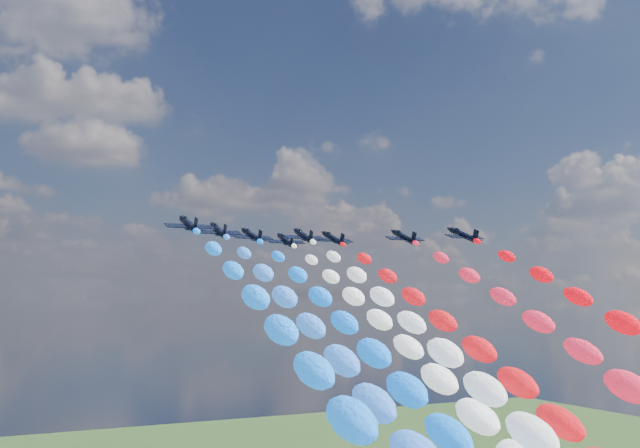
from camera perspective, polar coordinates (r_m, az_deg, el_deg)
jet_0 at (r=140.31m, az=-9.60°, el=-0.00°), size 8.65×11.74×6.16m
jet_1 at (r=152.99m, az=-7.45°, el=-0.46°), size 8.93×11.95×6.16m
jet_2 at (r=165.45m, az=-5.02°, el=-0.83°), size 9.23×12.16×6.16m
trail_2 at (r=109.49m, az=7.82°, el=-14.96°), size 6.26×125.60×65.39m
jet_3 at (r=165.52m, az=-1.22°, el=-0.85°), size 9.08×12.05×6.16m
trail_3 at (r=112.10m, az=13.50°, el=-14.63°), size 6.26×125.60×65.39m
jet_4 at (r=179.29m, az=-2.54°, el=-1.18°), size 9.28×12.19×6.16m
trail_4 at (r=124.45m, az=9.96°, el=-13.74°), size 6.26×125.60×65.39m
jet_5 at (r=173.81m, az=0.97°, el=-1.06°), size 8.94×11.95×6.16m
trail_5 at (r=121.64m, az=15.62°, el=-13.83°), size 6.26×125.60×65.39m
jet_6 at (r=170.27m, az=6.17°, el=-0.95°), size 8.75×11.81×6.16m
jet_7 at (r=166.34m, az=10.45°, el=-0.79°), size 8.94×11.95×6.16m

